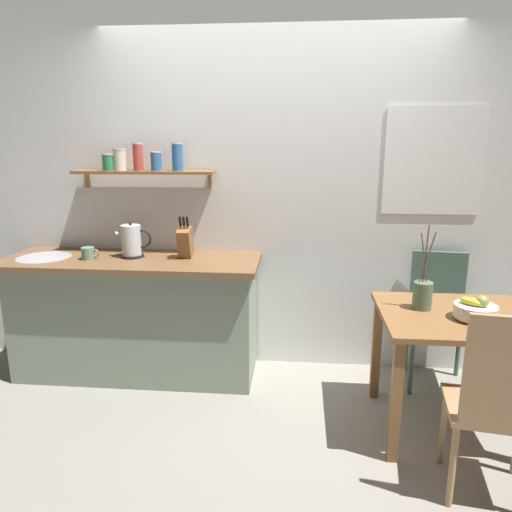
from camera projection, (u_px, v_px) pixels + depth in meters
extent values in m
plane|color=gray|center=(267.00, 401.00, 3.21)|extent=(14.00, 14.00, 0.00)
cube|color=white|center=(301.00, 192.00, 3.51)|extent=(6.80, 0.10, 2.70)
cube|color=white|center=(434.00, 161.00, 3.31)|extent=(0.68, 0.01, 0.75)
cube|color=silver|center=(434.00, 161.00, 3.32)|extent=(0.62, 0.01, 0.69)
cube|color=gray|center=(136.00, 319.00, 3.51)|extent=(1.74, 0.52, 0.86)
cube|color=brown|center=(131.00, 261.00, 3.39)|extent=(1.83, 0.63, 0.04)
cylinder|color=#B7BABF|center=(44.00, 258.00, 3.42)|extent=(0.38, 0.38, 0.01)
cube|color=brown|center=(144.00, 172.00, 3.42)|extent=(1.03, 0.18, 0.02)
cube|color=#99754C|center=(88.00, 179.00, 3.55)|extent=(0.02, 0.06, 0.12)
cube|color=#99754C|center=(210.00, 180.00, 3.47)|extent=(0.02, 0.06, 0.12)
cylinder|color=#388E56|center=(110.00, 163.00, 3.42)|extent=(0.10, 0.10, 0.11)
cylinder|color=silver|center=(109.00, 155.00, 3.41)|extent=(0.11, 0.11, 0.01)
cylinder|color=beige|center=(120.00, 160.00, 3.41)|extent=(0.09, 0.09, 0.14)
cylinder|color=silver|center=(119.00, 149.00, 3.39)|extent=(0.10, 0.10, 0.01)
cylinder|color=#BC4238|center=(138.00, 158.00, 3.40)|extent=(0.07, 0.07, 0.18)
cylinder|color=silver|center=(137.00, 144.00, 3.37)|extent=(0.08, 0.08, 0.01)
cylinder|color=#3366A3|center=(156.00, 162.00, 3.39)|extent=(0.08, 0.08, 0.12)
cylinder|color=silver|center=(156.00, 152.00, 3.38)|extent=(0.08, 0.08, 0.01)
cylinder|color=#3366A3|center=(178.00, 158.00, 3.37)|extent=(0.08, 0.08, 0.19)
cylinder|color=silver|center=(177.00, 144.00, 3.35)|extent=(0.08, 0.08, 0.01)
cube|color=brown|center=(458.00, 317.00, 2.74)|extent=(0.88, 0.78, 0.03)
cube|color=brown|center=(396.00, 402.00, 2.54)|extent=(0.06, 0.06, 0.71)
cube|color=brown|center=(376.00, 348.00, 3.19)|extent=(0.06, 0.06, 0.71)
cube|color=brown|center=(497.00, 353.00, 3.12)|extent=(0.06, 0.06, 0.71)
cube|color=tan|center=(492.00, 409.00, 2.30)|extent=(0.48, 0.44, 0.03)
cube|color=tan|center=(510.00, 374.00, 2.06)|extent=(0.38, 0.08, 0.53)
cylinder|color=tan|center=(443.00, 427.00, 2.55)|extent=(0.03, 0.03, 0.44)
cylinder|color=tan|center=(453.00, 466.00, 2.24)|extent=(0.03, 0.03, 0.44)
cube|color=#4C6B5B|center=(439.00, 327.00, 3.33)|extent=(0.48, 0.45, 0.03)
cube|color=#4C6B5B|center=(438.00, 284.00, 3.45)|extent=(0.38, 0.07, 0.49)
cylinder|color=#4C6B5B|center=(411.00, 366.00, 3.26)|extent=(0.03, 0.03, 0.42)
cylinder|color=#4C6B5B|center=(469.00, 371.00, 3.18)|extent=(0.03, 0.03, 0.42)
cylinder|color=#4C6B5B|center=(406.00, 345.00, 3.59)|extent=(0.03, 0.03, 0.42)
cylinder|color=#4C6B5B|center=(458.00, 349.00, 3.52)|extent=(0.03, 0.03, 0.42)
cylinder|color=silver|center=(475.00, 318.00, 2.66)|extent=(0.11, 0.11, 0.01)
cylinder|color=silver|center=(475.00, 311.00, 2.65)|extent=(0.23, 0.23, 0.07)
ellipsoid|color=yellow|center=(471.00, 301.00, 2.63)|extent=(0.13, 0.13, 0.04)
sphere|color=#8EA84C|center=(482.00, 302.00, 2.61)|extent=(0.07, 0.07, 0.07)
cylinder|color=#567056|center=(422.00, 296.00, 2.81)|extent=(0.11, 0.11, 0.17)
cylinder|color=brown|center=(424.00, 258.00, 2.76)|extent=(0.06, 0.02, 0.29)
cylinder|color=brown|center=(426.00, 254.00, 2.76)|extent=(0.01, 0.02, 0.34)
cylinder|color=brown|center=(428.00, 257.00, 2.75)|extent=(0.07, 0.02, 0.30)
cylinder|color=black|center=(132.00, 256.00, 3.42)|extent=(0.17, 0.17, 0.02)
cylinder|color=silver|center=(131.00, 240.00, 3.39)|extent=(0.14, 0.14, 0.22)
sphere|color=black|center=(130.00, 223.00, 3.36)|extent=(0.02, 0.02, 0.02)
cone|color=silver|center=(119.00, 234.00, 3.39)|extent=(0.04, 0.04, 0.04)
torus|color=black|center=(142.00, 239.00, 3.38)|extent=(0.14, 0.02, 0.14)
cube|color=brown|center=(185.00, 242.00, 3.37)|extent=(0.09, 0.17, 0.23)
cylinder|color=black|center=(180.00, 222.00, 3.32)|extent=(0.02, 0.04, 0.08)
cylinder|color=black|center=(184.00, 222.00, 3.31)|extent=(0.02, 0.04, 0.08)
cylinder|color=black|center=(187.00, 222.00, 3.31)|extent=(0.02, 0.04, 0.08)
cylinder|color=slate|center=(88.00, 253.00, 3.35)|extent=(0.09, 0.09, 0.09)
torus|color=slate|center=(95.00, 253.00, 3.34)|extent=(0.06, 0.01, 0.06)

